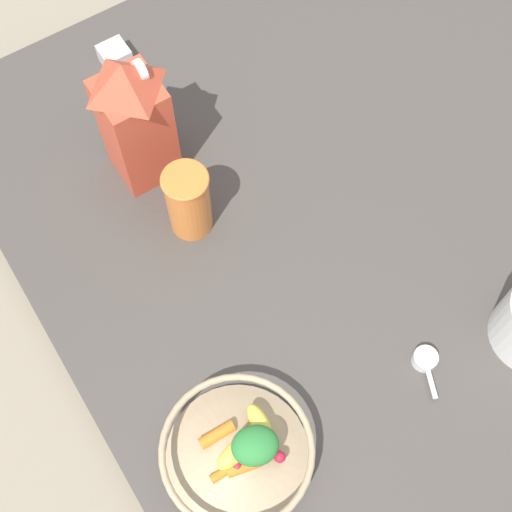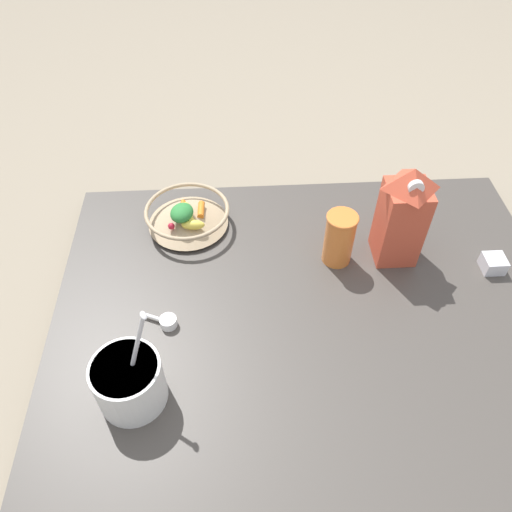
% 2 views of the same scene
% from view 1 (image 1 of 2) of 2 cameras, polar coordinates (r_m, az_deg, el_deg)
% --- Properties ---
extents(ground_plane, '(6.00, 6.00, 0.00)m').
position_cam_1_polar(ground_plane, '(1.26, 8.02, 5.23)').
color(ground_plane, gray).
extents(countertop, '(1.14, 1.14, 0.04)m').
position_cam_1_polar(countertop, '(1.25, 8.15, 5.72)').
color(countertop, '#47423D').
rests_on(countertop, ground_plane).
extents(fruit_bowl, '(0.21, 0.21, 0.08)m').
position_cam_1_polar(fruit_bowl, '(1.02, -1.40, -15.37)').
color(fruit_bowl, tan).
rests_on(fruit_bowl, countertop).
extents(milk_carton, '(0.09, 0.09, 0.26)m').
position_cam_1_polar(milk_carton, '(1.14, -9.67, 10.69)').
color(milk_carton, '#CC4C33').
rests_on(milk_carton, countertop).
extents(drinking_cup, '(0.07, 0.07, 0.14)m').
position_cam_1_polar(drinking_cup, '(1.12, -5.44, 4.43)').
color(drinking_cup, orange).
rests_on(drinking_cup, countertop).
extents(spice_jar, '(0.05, 0.05, 0.04)m').
position_cam_1_polar(spice_jar, '(1.37, -11.21, 15.40)').
color(spice_jar, silver).
rests_on(spice_jar, countertop).
extents(measuring_scoop, '(0.08, 0.05, 0.02)m').
position_cam_1_polar(measuring_scoop, '(1.10, 13.40, -8.17)').
color(measuring_scoop, white).
rests_on(measuring_scoop, countertop).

